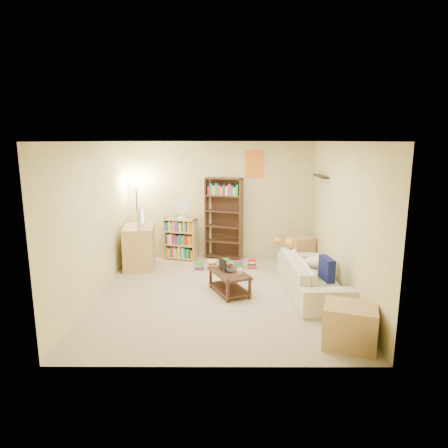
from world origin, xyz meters
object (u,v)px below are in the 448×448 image
at_px(coffee_table, 229,280).
at_px(laptop, 229,269).
at_px(tabby_cat, 287,242).
at_px(tv_stand, 139,247).
at_px(floor_lamp, 136,199).
at_px(desk_fan, 182,208).
at_px(end_cabinet, 350,326).
at_px(short_bookshelf, 181,239).
at_px(mug, 240,272).
at_px(tall_bookshelf, 224,216).
at_px(television, 138,216).
at_px(side_table, 299,250).
at_px(sofa, 312,276).

xyz_separation_m(coffee_table, laptop, (-0.00, 0.12, 0.15)).
xyz_separation_m(tabby_cat, coffee_table, (-1.07, -0.77, -0.45)).
distance_m(tv_stand, floor_lamp, 1.07).
bearing_deg(desk_fan, end_cabinet, -56.21).
distance_m(laptop, desk_fan, 2.18).
bearing_deg(short_bookshelf, floor_lamp, -161.47).
distance_m(tabby_cat, laptop, 1.29).
xyz_separation_m(mug, tall_bookshelf, (-0.27, 2.19, 0.51)).
xyz_separation_m(mug, desk_fan, (-1.14, 2.06, 0.71)).
bearing_deg(desk_fan, mug, -60.99).
relative_size(tv_stand, tall_bookshelf, 0.48).
relative_size(television, end_cabinet, 1.19).
bearing_deg(laptop, desk_fan, -8.90).
relative_size(mug, tv_stand, 0.16).
distance_m(floor_lamp, side_table, 3.57).
bearing_deg(mug, coffee_table, 140.40).
relative_size(television, desk_fan, 1.71).
bearing_deg(side_table, laptop, -132.73).
xyz_separation_m(tabby_cat, television, (-2.86, 0.58, 0.38)).
bearing_deg(tall_bookshelf, end_cabinet, -50.46).
bearing_deg(coffee_table, tv_stand, 119.21).
height_order(tabby_cat, desk_fan, desk_fan).
xyz_separation_m(tabby_cat, floor_lamp, (-3.00, 1.15, 0.64)).
distance_m(tv_stand, tall_bookshelf, 1.89).
xyz_separation_m(sofa, side_table, (0.10, 1.72, -0.02)).
distance_m(laptop, tv_stand, 2.17).
distance_m(coffee_table, side_table, 2.27).
height_order(tabby_cat, tv_stand, tv_stand).
height_order(coffee_table, tall_bookshelf, tall_bookshelf).
height_order(sofa, mug, sofa).
bearing_deg(floor_lamp, end_cabinet, -47.11).
height_order(sofa, tv_stand, tv_stand).
bearing_deg(floor_lamp, mug, -44.54).
xyz_separation_m(floor_lamp, side_table, (3.40, -0.20, -1.04)).
height_order(short_bookshelf, side_table, short_bookshelf).
distance_m(television, desk_fan, 1.00).
distance_m(short_bookshelf, end_cabinet, 4.48).
bearing_deg(laptop, short_bookshelf, -8.29).
distance_m(short_bookshelf, side_table, 2.52).
height_order(sofa, tabby_cat, tabby_cat).
height_order(laptop, floor_lamp, floor_lamp).
relative_size(sofa, short_bookshelf, 2.34).
bearing_deg(television, side_table, -89.45).
xyz_separation_m(sofa, television, (-3.17, 1.35, 0.76)).
height_order(floor_lamp, side_table, floor_lamp).
distance_m(television, short_bookshelf, 1.16).
bearing_deg(tall_bookshelf, short_bookshelf, -157.70).
xyz_separation_m(television, end_cabinet, (3.27, -3.10, -0.80)).
bearing_deg(short_bookshelf, sofa, -23.59).
relative_size(laptop, desk_fan, 0.88).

